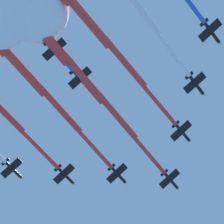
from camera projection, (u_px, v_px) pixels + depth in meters
The scene contains 3 objects.
jet_lead at pixel (82, 77), 176.64m from camera, with size 77.65×36.62×4.53m.
jet_port_inner at pixel (21, 68), 176.88m from camera, with size 79.54×37.24×4.55m.
jet_starboard_inner at pixel (86, 19), 169.83m from camera, with size 79.96×35.89×4.50m.
Camera 1 is at (-41.52, -74.16, 7.60)m, focal length 87.89 mm.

